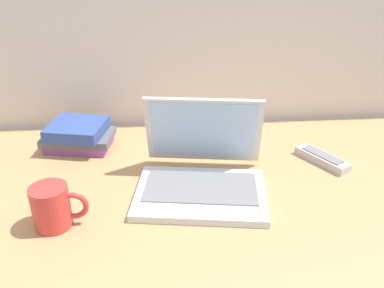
{
  "coord_description": "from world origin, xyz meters",
  "views": [
    {
      "loc": [
        -0.05,
        -0.85,
        0.58
      ],
      "look_at": [
        0.02,
        0.0,
        0.15
      ],
      "focal_mm": 37.62,
      "sensor_mm": 36.0,
      "label": 1
    }
  ],
  "objects": [
    {
      "name": "coffee_mug",
      "position": [
        -0.29,
        -0.13,
        0.08
      ],
      "size": [
        0.12,
        0.08,
        0.1
      ],
      "color": "red",
      "rests_on": "desk"
    },
    {
      "name": "laptop",
      "position": [
        0.04,
        -0.0,
        0.08
      ],
      "size": [
        0.34,
        0.32,
        0.21
      ],
      "color": "silver",
      "rests_on": "desk"
    },
    {
      "name": "desk",
      "position": [
        0.0,
        0.0,
        0.01
      ],
      "size": [
        1.6,
        0.76,
        0.03
      ],
      "color": "tan",
      "rests_on": "ground"
    },
    {
      "name": "book_stack",
      "position": [
        -0.3,
        0.24,
        0.07
      ],
      "size": [
        0.21,
        0.18,
        0.08
      ],
      "color": "#8C4C8C",
      "rests_on": "desk"
    },
    {
      "name": "remote_control_near",
      "position": [
        0.39,
        0.09,
        0.04
      ],
      "size": [
        0.12,
        0.16,
        0.02
      ],
      "color": "#B7B7B7",
      "rests_on": "desk"
    }
  ]
}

